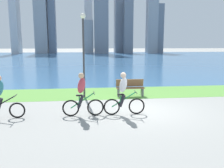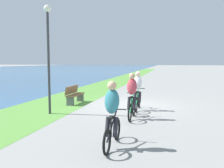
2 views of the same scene
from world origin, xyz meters
The scene contains 7 objects.
ground_plane centered at (0.00, 0.00, 0.00)m, with size 300.00×300.00×0.00m, color gray.
grass_strip_bayside centered at (0.00, 3.66, 0.00)m, with size 120.00×3.31×0.01m, color #59933D.
cyclist_lead centered at (-1.00, -0.58, 0.84)m, with size 1.65×0.52×1.69m.
cyclist_trailing centered at (-2.61, -0.57, 0.84)m, with size 1.61×0.52×1.69m.
cyclist_distant_rear centered at (-5.62, -0.56, 0.83)m, with size 1.67×0.52×1.64m.
bench_near_path centered at (-0.09, 2.75, 0.45)m, with size 1.50×0.47×0.90m.
lamppost_tall centered at (-2.54, 2.79, 2.78)m, with size 0.28×0.28×4.31m.
Camera 2 is at (-11.06, -1.88, 2.09)m, focal length 37.68 mm.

